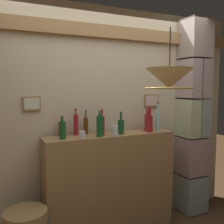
# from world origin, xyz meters

# --- Properties ---
(panelled_rear_partition) EXTENTS (3.64, 0.15, 2.58)m
(panelled_rear_partition) POSITION_xyz_m (-0.00, 1.10, 1.35)
(panelled_rear_partition) COLOR beige
(panelled_rear_partition) RESTS_ON ground
(stone_pillar) EXTENTS (0.35, 0.38, 2.51)m
(stone_pillar) POSITION_xyz_m (1.21, 0.93, 1.25)
(stone_pillar) COLOR #919A8F
(stone_pillar) RESTS_ON ground
(bar_shelf_unit) EXTENTS (1.47, 0.32, 1.15)m
(bar_shelf_unit) POSITION_xyz_m (0.00, 0.86, 0.57)
(bar_shelf_unit) COLOR #9E7547
(bar_shelf_unit) RESTS_ON ground
(liquor_bottle_bourbon) EXTENTS (0.08, 0.08, 0.26)m
(liquor_bottle_bourbon) POSITION_xyz_m (0.51, 0.89, 1.25)
(liquor_bottle_bourbon) COLOR maroon
(liquor_bottle_bourbon) RESTS_ON bar_shelf_unit
(liquor_bottle_brandy) EXTENTS (0.06, 0.06, 0.34)m
(liquor_bottle_brandy) POSITION_xyz_m (0.60, 0.82, 1.28)
(liquor_bottle_brandy) COLOR #A8D5DD
(liquor_bottle_brandy) RESTS_ON bar_shelf_unit
(liquor_bottle_port) EXTENTS (0.07, 0.07, 0.29)m
(liquor_bottle_port) POSITION_xyz_m (-0.16, 0.77, 1.26)
(liquor_bottle_port) COLOR #195826
(liquor_bottle_port) RESTS_ON bar_shelf_unit
(liquor_bottle_rum) EXTENTS (0.07, 0.07, 0.26)m
(liquor_bottle_rum) POSITION_xyz_m (0.11, 0.81, 1.23)
(liquor_bottle_rum) COLOR #1A4C24
(liquor_bottle_rum) RESTS_ON bar_shelf_unit
(liquor_bottle_scotch) EXTENTS (0.08, 0.08, 0.22)m
(liquor_bottle_scotch) POSITION_xyz_m (-0.51, 0.97, 1.23)
(liquor_bottle_scotch) COLOR maroon
(liquor_bottle_scotch) RESTS_ON bar_shelf_unit
(liquor_bottle_amaro) EXTENTS (0.05, 0.05, 0.26)m
(liquor_bottle_amaro) POSITION_xyz_m (-0.24, 0.97, 1.24)
(liquor_bottle_amaro) COLOR #5B3414
(liquor_bottle_amaro) RESTS_ON bar_shelf_unit
(liquor_bottle_vodka) EXTENTS (0.07, 0.07, 0.28)m
(liquor_bottle_vodka) POSITION_xyz_m (0.46, 0.78, 1.25)
(liquor_bottle_vodka) COLOR maroon
(liquor_bottle_vodka) RESTS_ON bar_shelf_unit
(liquor_bottle_rye) EXTENTS (0.05, 0.05, 0.29)m
(liquor_bottle_rye) POSITION_xyz_m (-0.36, 0.95, 1.26)
(liquor_bottle_rye) COLOR maroon
(liquor_bottle_rye) RESTS_ON bar_shelf_unit
(liquor_bottle_sherry) EXTENTS (0.06, 0.06, 0.29)m
(liquor_bottle_sherry) POSITION_xyz_m (-0.10, 0.84, 1.26)
(liquor_bottle_sherry) COLOR maroon
(liquor_bottle_sherry) RESTS_ON bar_shelf_unit
(liquor_bottle_vermouth) EXTENTS (0.07, 0.07, 0.24)m
(liquor_bottle_vermouth) POSITION_xyz_m (-0.54, 0.81, 1.24)
(liquor_bottle_vermouth) COLOR #1A5122
(liquor_bottle_vermouth) RESTS_ON bar_shelf_unit
(glass_tumbler_rocks) EXTENTS (0.07, 0.07, 0.11)m
(glass_tumbler_rocks) POSITION_xyz_m (0.13, 0.93, 1.20)
(glass_tumbler_rocks) COLOR silver
(glass_tumbler_rocks) RESTS_ON bar_shelf_unit
(glass_tumbler_highball) EXTENTS (0.06, 0.06, 0.08)m
(glass_tumbler_highball) POSITION_xyz_m (-0.36, 0.76, 1.18)
(glass_tumbler_highball) COLOR silver
(glass_tumbler_highball) RESTS_ON bar_shelf_unit
(glass_tumbler_shot) EXTENTS (0.07, 0.07, 0.11)m
(glass_tumbler_shot) POSITION_xyz_m (0.01, 0.75, 1.20)
(glass_tumbler_shot) COLOR silver
(glass_tumbler_shot) RESTS_ON bar_shelf_unit
(pendant_lamp) EXTENTS (0.42, 0.42, 0.53)m
(pendant_lamp) POSITION_xyz_m (0.24, 0.14, 1.73)
(pendant_lamp) COLOR beige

